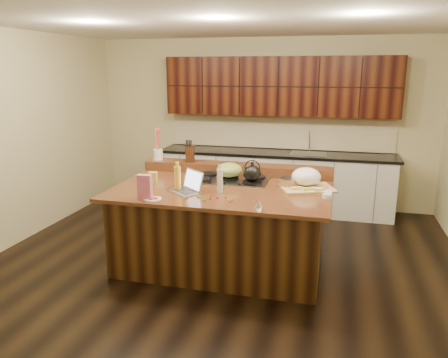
# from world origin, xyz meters

# --- Properties ---
(room) EXTENTS (5.52, 5.02, 2.72)m
(room) POSITION_xyz_m (0.00, 0.00, 1.35)
(room) COLOR black
(room) RESTS_ON ground
(island) EXTENTS (2.40, 1.60, 0.92)m
(island) POSITION_xyz_m (0.00, 0.00, 0.46)
(island) COLOR black
(island) RESTS_ON ground
(back_ledge) EXTENTS (2.40, 0.30, 0.12)m
(back_ledge) POSITION_xyz_m (0.00, 0.70, 0.98)
(back_ledge) COLOR black
(back_ledge) RESTS_ON island
(cooktop) EXTENTS (0.92, 0.52, 0.05)m
(cooktop) POSITION_xyz_m (0.00, 0.30, 0.94)
(cooktop) COLOR gray
(cooktop) RESTS_ON island
(back_counter) EXTENTS (3.70, 0.66, 2.40)m
(back_counter) POSITION_xyz_m (0.30, 2.23, 0.98)
(back_counter) COLOR silver
(back_counter) RESTS_ON ground
(kettle) EXTENTS (0.25, 0.25, 0.18)m
(kettle) POSITION_xyz_m (0.30, 0.17, 1.06)
(kettle) COLOR black
(kettle) RESTS_ON cooktop
(green_bowl) EXTENTS (0.39, 0.39, 0.17)m
(green_bowl) POSITION_xyz_m (0.00, 0.30, 1.05)
(green_bowl) COLOR olive
(green_bowl) RESTS_ON cooktop
(laptop) EXTENTS (0.43, 0.42, 0.23)m
(laptop) POSITION_xyz_m (-0.31, -0.29, 0.98)
(laptop) COLOR #B7B7BC
(laptop) RESTS_ON island
(oil_bottle) EXTENTS (0.09, 0.09, 0.27)m
(oil_bottle) POSITION_xyz_m (-0.44, -0.27, 1.06)
(oil_bottle) COLOR gold
(oil_bottle) RESTS_ON island
(vinegar_bottle) EXTENTS (0.08, 0.08, 0.25)m
(vinegar_bottle) POSITION_xyz_m (0.02, -0.21, 1.04)
(vinegar_bottle) COLOR silver
(vinegar_bottle) RESTS_ON island
(wooden_tray) EXTENTS (0.67, 0.58, 0.23)m
(wooden_tray) POSITION_xyz_m (0.91, 0.19, 1.02)
(wooden_tray) COLOR tan
(wooden_tray) RESTS_ON island
(ramekin_a) EXTENTS (0.13, 0.13, 0.04)m
(ramekin_a) POSITION_xyz_m (1.01, 0.05, 0.94)
(ramekin_a) COLOR white
(ramekin_a) RESTS_ON island
(ramekin_b) EXTENTS (0.13, 0.13, 0.04)m
(ramekin_b) POSITION_xyz_m (1.15, -0.16, 0.94)
(ramekin_b) COLOR white
(ramekin_b) RESTS_ON island
(ramekin_c) EXTENTS (0.13, 0.13, 0.04)m
(ramekin_c) POSITION_xyz_m (1.15, -0.07, 0.94)
(ramekin_c) COLOR white
(ramekin_c) RESTS_ON island
(strainer_bowl) EXTENTS (0.31, 0.31, 0.09)m
(strainer_bowl) POSITION_xyz_m (0.73, 0.18, 0.97)
(strainer_bowl) COLOR #996B3F
(strainer_bowl) RESTS_ON island
(kitchen_timer) EXTENTS (0.10, 0.10, 0.07)m
(kitchen_timer) POSITION_xyz_m (0.52, -0.63, 0.96)
(kitchen_timer) COLOR silver
(kitchen_timer) RESTS_ON island
(pink_bag) EXTENTS (0.14, 0.08, 0.26)m
(pink_bag) POSITION_xyz_m (-0.64, -0.66, 1.05)
(pink_bag) COLOR #BE5979
(pink_bag) RESTS_ON island
(candy_plate) EXTENTS (0.21, 0.21, 0.01)m
(candy_plate) POSITION_xyz_m (-0.57, -0.65, 0.93)
(candy_plate) COLOR white
(candy_plate) RESTS_ON island
(package_box) EXTENTS (0.10, 0.08, 0.14)m
(package_box) POSITION_xyz_m (-0.82, -0.05, 0.99)
(package_box) COLOR gold
(package_box) RESTS_ON island
(utensil_crock) EXTENTS (0.13, 0.13, 0.14)m
(utensil_crock) POSITION_xyz_m (-1.07, 0.70, 1.11)
(utensil_crock) COLOR white
(utensil_crock) RESTS_ON back_ledge
(knife_block) EXTENTS (0.14, 0.19, 0.20)m
(knife_block) POSITION_xyz_m (-0.63, 0.70, 1.14)
(knife_block) COLOR black
(knife_block) RESTS_ON back_ledge
(gumdrop_0) EXTENTS (0.02, 0.02, 0.02)m
(gumdrop_0) POSITION_xyz_m (-0.24, -0.54, 0.93)
(gumdrop_0) COLOR red
(gumdrop_0) RESTS_ON island
(gumdrop_1) EXTENTS (0.02, 0.02, 0.02)m
(gumdrop_1) POSITION_xyz_m (-0.01, -0.51, 0.93)
(gumdrop_1) COLOR #198C26
(gumdrop_1) RESTS_ON island
(gumdrop_2) EXTENTS (0.02, 0.02, 0.02)m
(gumdrop_2) POSITION_xyz_m (0.22, -0.49, 0.93)
(gumdrop_2) COLOR red
(gumdrop_2) RESTS_ON island
(gumdrop_3) EXTENTS (0.02, 0.02, 0.02)m
(gumdrop_3) POSITION_xyz_m (-0.26, -0.56, 0.93)
(gumdrop_3) COLOR #198C26
(gumdrop_3) RESTS_ON island
(gumdrop_4) EXTENTS (0.02, 0.02, 0.02)m
(gumdrop_4) POSITION_xyz_m (0.06, -0.45, 0.93)
(gumdrop_4) COLOR red
(gumdrop_4) RESTS_ON island
(gumdrop_5) EXTENTS (0.02, 0.02, 0.02)m
(gumdrop_5) POSITION_xyz_m (-0.14, -0.47, 0.93)
(gumdrop_5) COLOR #198C26
(gumdrop_5) RESTS_ON island
(gumdrop_6) EXTENTS (0.02, 0.02, 0.02)m
(gumdrop_6) POSITION_xyz_m (0.00, -0.49, 0.93)
(gumdrop_6) COLOR red
(gumdrop_6) RESTS_ON island
(gumdrop_7) EXTENTS (0.02, 0.02, 0.02)m
(gumdrop_7) POSITION_xyz_m (-0.03, -0.58, 0.93)
(gumdrop_7) COLOR #198C26
(gumdrop_7) RESTS_ON island
(gumdrop_8) EXTENTS (0.02, 0.02, 0.02)m
(gumdrop_8) POSITION_xyz_m (-0.01, -0.43, 0.93)
(gumdrop_8) COLOR red
(gumdrop_8) RESTS_ON island
(gumdrop_9) EXTENTS (0.02, 0.02, 0.02)m
(gumdrop_9) POSITION_xyz_m (0.22, -0.55, 0.93)
(gumdrop_9) COLOR #198C26
(gumdrop_9) RESTS_ON island
(gumdrop_10) EXTENTS (0.02, 0.02, 0.02)m
(gumdrop_10) POSITION_xyz_m (0.14, -0.42, 0.93)
(gumdrop_10) COLOR red
(gumdrop_10) RESTS_ON island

